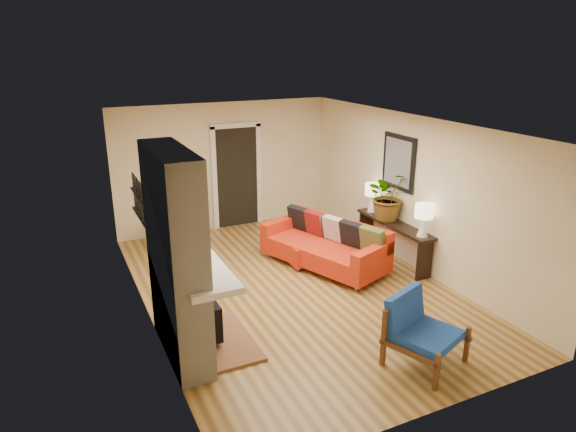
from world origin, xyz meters
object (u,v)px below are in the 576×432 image
(sofa, at_px, (327,244))
(houseplant, at_px, (389,195))
(lamp_near, at_px, (424,217))
(ottoman, at_px, (307,249))
(console_table, at_px, (394,230))
(blue_chair, at_px, (418,326))
(dining_table, at_px, (188,220))
(lamp_far, at_px, (373,194))

(sofa, xyz_separation_m, houseplant, (1.14, -0.15, 0.78))
(lamp_near, relative_size, houseplant, 0.61)
(ottoman, distance_m, console_table, 1.56)
(sofa, height_order, lamp_near, lamp_near)
(ottoman, xyz_separation_m, console_table, (1.38, -0.65, 0.34))
(blue_chair, height_order, houseplant, houseplant)
(ottoman, height_order, dining_table, dining_table)
(ottoman, height_order, lamp_far, lamp_far)
(houseplant, bearing_deg, blue_chair, -118.91)
(blue_chair, height_order, console_table, blue_chair)
(sofa, xyz_separation_m, lamp_near, (1.15, -1.09, 0.68))
(houseplant, bearing_deg, console_table, -87.14)
(sofa, distance_m, console_table, 1.21)
(sofa, distance_m, lamp_far, 1.38)
(sofa, xyz_separation_m, console_table, (1.15, -0.35, 0.19))
(ottoman, height_order, houseplant, houseplant)
(sofa, relative_size, ottoman, 2.95)
(console_table, xyz_separation_m, lamp_far, (0.00, 0.69, 0.49))
(ottoman, bearing_deg, lamp_near, -45.19)
(sofa, height_order, lamp_far, lamp_far)
(ottoman, relative_size, lamp_near, 1.51)
(lamp_near, xyz_separation_m, houseplant, (-0.01, 0.94, 0.10))
(houseplant, bearing_deg, ottoman, 161.89)
(lamp_near, bearing_deg, console_table, 90.00)
(lamp_far, bearing_deg, sofa, -163.31)
(ottoman, distance_m, lamp_far, 1.61)
(lamp_far, xyz_separation_m, houseplant, (-0.01, -0.49, 0.10))
(blue_chair, xyz_separation_m, console_table, (1.56, 2.61, 0.12))
(houseplant, bearing_deg, lamp_near, -89.39)
(blue_chair, xyz_separation_m, dining_table, (-1.56, 4.76, 0.11))
(blue_chair, relative_size, console_table, 0.57)
(ottoman, distance_m, houseplant, 1.71)
(blue_chair, distance_m, houseplant, 3.28)
(dining_table, xyz_separation_m, lamp_near, (3.12, -2.89, 0.49))
(sofa, height_order, console_table, sofa)
(ottoman, relative_size, houseplant, 0.92)
(sofa, xyz_separation_m, dining_table, (-1.97, 1.80, 0.19))
(dining_table, distance_m, lamp_far, 3.48)
(blue_chair, bearing_deg, ottoman, 86.77)
(dining_table, distance_m, houseplant, 3.72)
(lamp_far, bearing_deg, houseplant, -91.17)
(console_table, distance_m, houseplant, 0.62)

